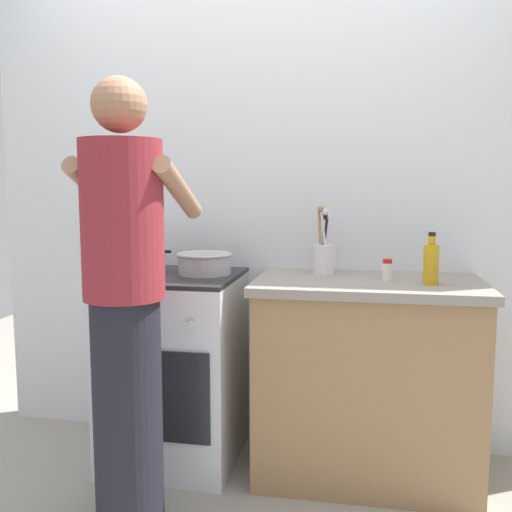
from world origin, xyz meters
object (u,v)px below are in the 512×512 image
Objects in this scene: person at (125,309)px; spice_bottle at (387,270)px; mixing_bowl at (204,263)px; stove_range at (175,367)px; oil_bottle at (431,263)px; pot at (146,261)px; utensil_crock at (324,252)px.

spice_bottle is at bearing 31.09° from person.
mixing_bowl is 0.64m from person.
stove_range is 1.10m from spice_bottle.
oil_bottle is at bearing 24.54° from person.
pot is at bearing 179.28° from spice_bottle.
stove_range is 0.53m from pot.
pot is at bearing 176.66° from oil_bottle.
pot is 1.10× the size of oil_bottle.
stove_range is 0.53m from mixing_bowl.
utensil_crock reaches higher than oil_bottle.
oil_bottle reaches higher than spice_bottle.
utensil_crock is 1.47× the size of oil_bottle.
utensil_crock is (0.55, 0.11, 0.05)m from mixing_bowl.
person is at bearing -75.94° from pot.
spice_bottle is (0.29, -0.15, -0.06)m from utensil_crock.
person is (0.01, -0.58, 0.41)m from stove_range.
pot is 1.30m from oil_bottle.
stove_range is 3.41× the size of mixing_bowl.
utensil_crock reaches higher than mixing_bowl.
stove_range is at bearing 90.98° from person.
stove_range is 3.69× the size of pot.
oil_bottle is (1.16, -0.06, 0.54)m from stove_range.
mixing_bowl is 1.19× the size of oil_bottle.
utensil_crock is 0.19× the size of person.
stove_range is at bearing -179.74° from spice_bottle.
mixing_bowl is (0.28, 0.02, -0.00)m from pot.
mixing_bowl is 0.16× the size of person.
stove_range is 9.42× the size of spice_bottle.
utensil_crock is at bearing 12.50° from stove_range.
spice_bottle is 0.43× the size of oil_bottle.
utensil_crock is 3.40× the size of spice_bottle.
mixing_bowl is at bearing 177.60° from spice_bottle.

